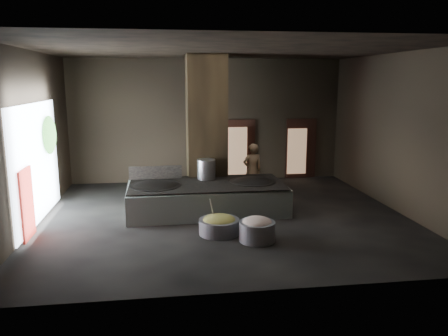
{
  "coord_description": "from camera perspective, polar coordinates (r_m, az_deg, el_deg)",
  "views": [
    {
      "loc": [
        -1.62,
        -11.62,
        3.73
      ],
      "look_at": [
        0.07,
        0.56,
        1.25
      ],
      "focal_mm": 35.0,
      "sensor_mm": 36.0,
      "label": 1
    }
  ],
  "objects": [
    {
      "name": "hearth_platform",
      "position": [
        12.61,
        -2.29,
        -3.96
      ],
      "size": [
        4.53,
        2.26,
        0.78
      ],
      "primitive_type": "cube",
      "rotation": [
        0.0,
        0.0,
        0.03
      ],
      "color": "silver",
      "rests_on": "ground"
    },
    {
      "name": "left_opening",
      "position": [
        12.46,
        -23.27,
        0.63
      ],
      "size": [
        0.04,
        4.2,
        3.1
      ],
      "primitive_type": "cube",
      "color": "white",
      "rests_on": "ground"
    },
    {
      "name": "stock_pot",
      "position": [
        12.98,
        -2.33,
        -0.16
      ],
      "size": [
        0.54,
        0.54,
        0.58
      ],
      "primitive_type": "cylinder",
      "color": "#B3B7BB",
      "rests_on": "hearth_platform"
    },
    {
      "name": "doorway_near",
      "position": [
        16.52,
        2.03,
        2.24
      ],
      "size": [
        1.18,
        0.08,
        2.38
      ],
      "primitive_type": "cube",
      "color": "black",
      "rests_on": "ground"
    },
    {
      "name": "meat_basin",
      "position": [
        10.42,
        4.34,
        -8.24
      ],
      "size": [
        0.86,
        0.86,
        0.47
      ],
      "primitive_type": "cylinder",
      "rotation": [
        0.0,
        0.0,
        -0.01
      ],
      "color": "gray",
      "rests_on": "ground"
    },
    {
      "name": "platform_cap",
      "position": [
        12.51,
        -2.3,
        -2.08
      ],
      "size": [
        4.37,
        2.1,
        0.03
      ],
      "primitive_type": "cube",
      "color": "black",
      "rests_on": "hearth_platform"
    },
    {
      "name": "meat_fill",
      "position": [
        10.34,
        4.35,
        -7.11
      ],
      "size": [
        0.71,
        0.71,
        0.27
      ],
      "primitive_type": "ellipsoid",
      "color": "tan",
      "rests_on": "meat_basin"
    },
    {
      "name": "ladle",
      "position": [
        10.87,
        -1.53,
        -5.61
      ],
      "size": [
        0.19,
        0.37,
        0.71
      ],
      "primitive_type": "cylinder",
      "rotation": [
        0.49,
        0.0,
        -0.44
      ],
      "color": "#B3B7BB",
      "rests_on": "veg_basin"
    },
    {
      "name": "wok_right_rim",
      "position": [
        12.75,
        3.73,
        -1.81
      ],
      "size": [
        1.34,
        1.34,
        0.05
      ],
      "primitive_type": "cylinder",
      "color": "black",
      "rests_on": "hearth_platform"
    },
    {
      "name": "wok_right",
      "position": [
        12.77,
        3.72,
        -2.12
      ],
      "size": [
        1.31,
        1.31,
        0.37
      ],
      "primitive_type": "ellipsoid",
      "color": "black",
      "rests_on": "hearth_platform"
    },
    {
      "name": "back_wall",
      "position": [
        16.31,
        -2.18,
        6.19
      ],
      "size": [
        10.0,
        0.1,
        4.5
      ],
      "primitive_type": "cube",
      "color": "black",
      "rests_on": "ground"
    },
    {
      "name": "pavilion_sliver",
      "position": [
        11.38,
        -24.33,
        -4.29
      ],
      "size": [
        0.05,
        0.9,
        1.7
      ],
      "primitive_type": "cube",
      "color": "maroon",
      "rests_on": "ground"
    },
    {
      "name": "right_wall",
      "position": [
        13.48,
        21.89,
        4.28
      ],
      "size": [
        0.1,
        9.0,
        4.5
      ],
      "primitive_type": "cube",
      "color": "black",
      "rests_on": "ground"
    },
    {
      "name": "pillar",
      "position": [
        13.66,
        -2.32,
        5.18
      ],
      "size": [
        1.2,
        1.2,
        4.5
      ],
      "primitive_type": "cube",
      "color": "black",
      "rests_on": "ground"
    },
    {
      "name": "doorway_far",
      "position": [
        17.1,
        9.99,
        2.38
      ],
      "size": [
        1.18,
        0.08,
        2.38
      ],
      "primitive_type": "cube",
      "color": "black",
      "rests_on": "ground"
    },
    {
      "name": "ceiling",
      "position": [
        11.76,
        0.04,
        15.41
      ],
      "size": [
        10.0,
        9.0,
        0.1
      ],
      "primitive_type": "cube",
      "color": "black",
      "rests_on": "back_wall"
    },
    {
      "name": "wok_left_rim",
      "position": [
        12.4,
        -8.96,
        -2.3
      ],
      "size": [
        1.44,
        1.44,
        0.05
      ],
      "primitive_type": "cylinder",
      "color": "black",
      "rests_on": "hearth_platform"
    },
    {
      "name": "cook",
      "position": [
        14.13,
        3.73,
        -0.28
      ],
      "size": [
        0.69,
        0.51,
        1.74
      ],
      "primitive_type": "imported",
      "rotation": [
        0.0,
        0.0,
        3.31
      ],
      "color": "#9D7550",
      "rests_on": "ground"
    },
    {
      "name": "doorway_far_glow",
      "position": [
        16.97,
        9.5,
        2.16
      ],
      "size": [
        0.74,
        0.04,
        1.75
      ],
      "primitive_type": "cube",
      "color": "#8C6647",
      "rests_on": "ground"
    },
    {
      "name": "floor",
      "position": [
        12.32,
        0.03,
        -6.46
      ],
      "size": [
        10.0,
        9.0,
        0.1
      ],
      "primitive_type": "cube",
      "color": "black",
      "rests_on": "ground"
    },
    {
      "name": "veg_fill",
      "position": [
        10.81,
        -0.64,
        -6.82
      ],
      "size": [
        0.82,
        0.82,
        0.25
      ],
      "primitive_type": "ellipsoid",
      "color": "olive",
      "rests_on": "veg_basin"
    },
    {
      "name": "front_wall",
      "position": [
        7.4,
        4.9,
        -0.18
      ],
      "size": [
        10.0,
        0.1,
        4.5
      ],
      "primitive_type": "cube",
      "color": "black",
      "rests_on": "ground"
    },
    {
      "name": "veg_basin",
      "position": [
        10.86,
        -0.64,
        -7.65
      ],
      "size": [
        1.0,
        1.0,
        0.37
      ],
      "primitive_type": "cylinder",
      "rotation": [
        0.0,
        0.0,
        0.0
      ],
      "color": "gray",
      "rests_on": "ground"
    },
    {
      "name": "doorway_near_glow",
      "position": [
        16.29,
        1.58,
        1.94
      ],
      "size": [
        0.83,
        0.04,
        1.95
      ],
      "primitive_type": "cube",
      "color": "#8C6647",
      "rests_on": "ground"
    },
    {
      "name": "tree_silhouette",
      "position": [
        13.4,
        -21.85,
        4.03
      ],
      "size": [
        0.28,
        1.1,
        1.1
      ],
      "primitive_type": "ellipsoid",
      "color": "#194714",
      "rests_on": "left_opening"
    },
    {
      "name": "splash_guard",
      "position": [
        13.14,
        -8.94,
        -0.59
      ],
      "size": [
        1.56,
        0.1,
        0.39
      ],
      "primitive_type": "cube",
      "rotation": [
        0.0,
        0.0,
        0.03
      ],
      "color": "black",
      "rests_on": "hearth_platform"
    },
    {
      "name": "wok_left",
      "position": [
        12.42,
        -8.95,
        -2.62
      ],
      "size": [
        1.41,
        1.41,
        0.39
      ],
      "primitive_type": "ellipsoid",
      "color": "black",
      "rests_on": "hearth_platform"
    },
    {
      "name": "left_wall",
      "position": [
        12.2,
        -24.21,
        3.44
      ],
      "size": [
        0.1,
        9.0,
        4.5
      ],
      "primitive_type": "cube",
      "color": "black",
      "rests_on": "ground"
    }
  ]
}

